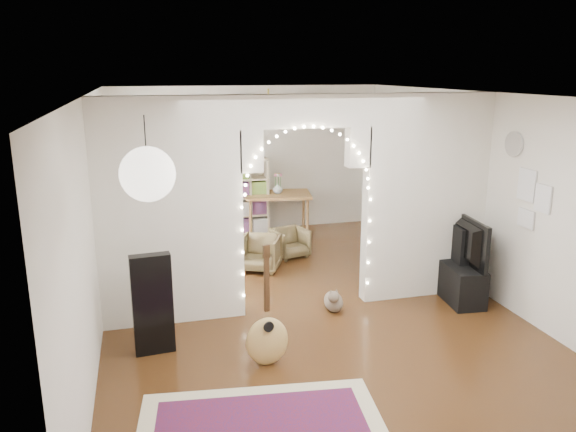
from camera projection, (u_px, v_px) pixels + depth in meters
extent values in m
plane|color=black|center=(304.00, 306.00, 7.31)|extent=(7.50, 7.50, 0.00)
cube|color=white|center=(306.00, 94.00, 6.62)|extent=(5.00, 7.50, 0.02)
cube|color=silver|center=(248.00, 160.00, 10.47)|extent=(5.00, 0.02, 2.70)
cube|color=silver|center=(478.00, 342.00, 3.46)|extent=(5.00, 0.02, 2.70)
cube|color=silver|center=(93.00, 218.00, 6.34)|extent=(0.02, 7.50, 2.70)
cube|color=silver|center=(482.00, 194.00, 7.58)|extent=(0.02, 7.50, 2.70)
cube|color=silver|center=(170.00, 213.00, 6.55)|extent=(1.70, 0.20, 2.70)
cube|color=silver|center=(425.00, 197.00, 7.37)|extent=(1.70, 0.20, 2.70)
cube|color=silver|center=(306.00, 111.00, 6.67)|extent=(1.60, 0.20, 0.40)
cube|color=white|center=(103.00, 177.00, 8.00)|extent=(0.04, 1.20, 1.40)
cylinder|color=white|center=(515.00, 144.00, 6.83)|extent=(0.03, 0.31, 0.31)
sphere|color=white|center=(148.00, 174.00, 4.02)|extent=(0.40, 0.40, 0.40)
cube|color=black|center=(153.00, 304.00, 5.97)|extent=(0.43, 0.18, 1.11)
ellipsoid|color=tan|center=(267.00, 324.00, 5.72)|extent=(0.47, 0.26, 0.53)
cube|color=black|center=(267.00, 283.00, 5.61)|extent=(0.06, 0.04, 0.61)
cube|color=black|center=(266.00, 251.00, 5.53)|extent=(0.07, 0.05, 0.13)
ellipsoid|color=brown|center=(333.00, 302.00, 7.12)|extent=(0.33, 0.41, 0.25)
sphere|color=brown|center=(334.00, 297.00, 6.94)|extent=(0.19, 0.19, 0.15)
cone|color=brown|center=(331.00, 292.00, 6.92)|extent=(0.05, 0.05, 0.05)
cone|color=brown|center=(336.00, 291.00, 6.93)|extent=(0.05, 0.05, 0.05)
cylinder|color=brown|center=(333.00, 302.00, 7.32)|extent=(0.11, 0.23, 0.08)
cube|color=black|center=(468.00, 262.00, 7.47)|extent=(0.43, 0.38, 0.98)
cylinder|color=black|center=(472.00, 282.00, 7.37)|extent=(0.28, 0.06, 0.28)
cylinder|color=black|center=(474.00, 259.00, 7.28)|extent=(0.15, 0.04, 0.15)
cylinder|color=black|center=(476.00, 243.00, 7.23)|extent=(0.09, 0.03, 0.09)
cube|color=black|center=(457.00, 280.00, 7.50)|extent=(0.50, 1.04, 0.50)
imported|color=black|center=(460.00, 240.00, 7.36)|extent=(0.26, 1.08, 0.62)
cube|color=beige|center=(231.00, 198.00, 10.31)|extent=(1.40, 0.57, 1.40)
cube|color=brown|center=(278.00, 195.00, 10.41)|extent=(1.32, 0.99, 0.05)
cylinder|color=brown|center=(250.00, 219.00, 10.15)|extent=(0.05, 0.05, 0.70)
cylinder|color=brown|center=(307.00, 218.00, 10.24)|extent=(0.05, 0.05, 0.70)
cylinder|color=brown|center=(250.00, 211.00, 10.77)|extent=(0.05, 0.05, 0.70)
cylinder|color=brown|center=(304.00, 210.00, 10.86)|extent=(0.05, 0.05, 0.70)
imported|color=white|center=(278.00, 188.00, 10.38)|extent=(0.21, 0.21, 0.19)
imported|color=brown|center=(261.00, 253.00, 8.55)|extent=(0.76, 0.77, 0.53)
imported|color=brown|center=(290.00, 243.00, 9.17)|extent=(0.63, 0.64, 0.48)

